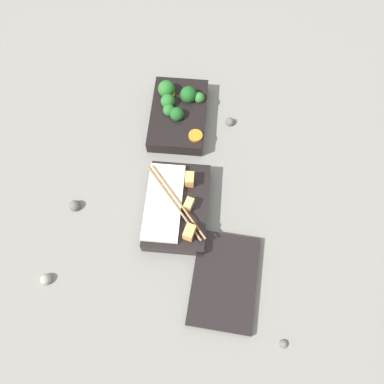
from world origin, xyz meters
TOP-DOWN VIEW (x-y plane):
  - ground_plane at (0.00, 0.00)m, footprint 3.00×3.00m
  - bento_tray_vegetable at (-0.14, -0.02)m, footprint 0.21×0.14m
  - bento_tray_rice at (0.12, 0.00)m, footprint 0.21×0.14m
  - bento_lid at (0.27, 0.12)m, footprint 0.21×0.15m
  - pebble_0 at (0.30, -0.26)m, footprint 0.02×0.02m
  - pebble_1 at (0.39, 0.25)m, footprint 0.02×0.02m
  - pebble_2 at (0.13, -0.23)m, footprint 0.03×0.03m
  - pebble_3 at (-0.13, 0.12)m, footprint 0.02×0.02m

SIDE VIEW (x-z plane):
  - ground_plane at x=0.00m, z-range 0.00..0.00m
  - pebble_1 at x=0.39m, z-range 0.00..0.01m
  - pebble_3 at x=-0.13m, z-range -0.01..0.02m
  - pebble_0 at x=0.30m, z-range -0.01..0.02m
  - pebble_2 at x=0.13m, z-range -0.01..0.02m
  - bento_lid at x=0.27m, z-range 0.00..0.02m
  - bento_tray_rice at x=0.12m, z-range -0.01..0.06m
  - bento_tray_vegetable at x=-0.14m, z-range -0.01..0.06m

